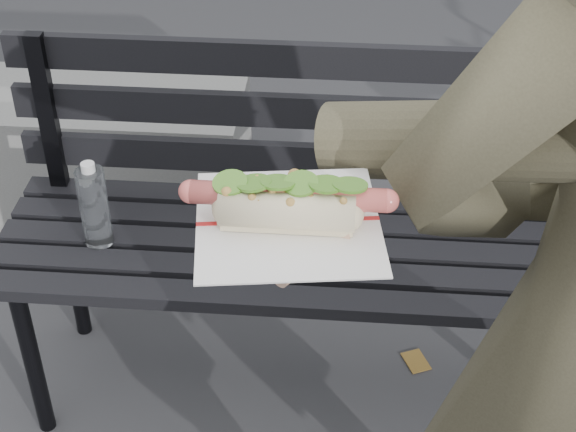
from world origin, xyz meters
name	(u,v)px	position (x,y,z in m)	size (l,w,h in m)	color
park_bench	(323,210)	(-0.13, 0.82, 0.52)	(1.50, 0.44, 0.88)	black
concrete_block	(59,149)	(-1.00, 1.53, 0.20)	(1.20, 0.40, 0.40)	slate
held_hotdog	(483,160)	(0.07, -0.01, 1.20)	(0.64, 0.32, 0.20)	#423E2C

